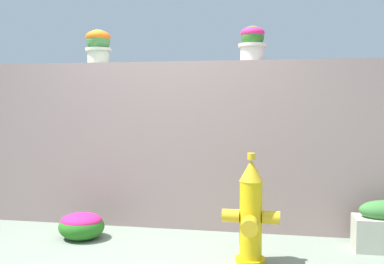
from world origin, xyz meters
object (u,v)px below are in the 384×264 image
at_px(fire_hydrant, 251,214).
at_px(flower_bush_right, 82,225).
at_px(potted_plant_1, 98,44).
at_px(potted_plant_2, 252,42).

bearing_deg(fire_hydrant, flower_bush_right, 168.36).
height_order(potted_plant_1, fire_hydrant, potted_plant_1).
xyz_separation_m(potted_plant_1, flower_bush_right, (0.07, -0.63, -1.74)).
bearing_deg(flower_bush_right, fire_hydrant, -11.64).
relative_size(potted_plant_1, potted_plant_2, 1.03).
relative_size(potted_plant_1, fire_hydrant, 0.42).
xyz_separation_m(potted_plant_1, potted_plant_2, (1.60, 0.01, -0.01)).
bearing_deg(fire_hydrant, potted_plant_1, 149.70).
distance_m(fire_hydrant, flower_bush_right, 1.62).
relative_size(potted_plant_2, fire_hydrant, 0.41).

